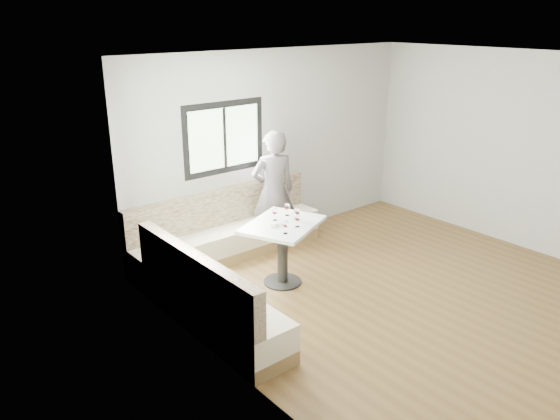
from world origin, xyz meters
name	(u,v)px	position (x,y,z in m)	size (l,w,h in m)	color
room	(402,183)	(-0.08, 0.08, 1.41)	(5.01, 5.01, 2.81)	brown
banquette	(221,260)	(-1.59, 1.63, 0.33)	(2.90, 2.80, 0.95)	olive
table	(283,238)	(-0.97, 1.15, 0.61)	(1.22, 1.11, 0.82)	black
person	(273,191)	(-0.36, 2.09, 0.87)	(0.64, 0.42, 1.75)	#514A4E
olive_ramekin	(274,224)	(-1.11, 1.14, 0.84)	(0.11, 0.11, 0.04)	white
wine_glass_a	(285,224)	(-1.16, 0.87, 0.93)	(0.08, 0.08, 0.17)	white
wine_glass_b	(297,218)	(-0.91, 0.94, 0.93)	(0.08, 0.08, 0.17)	white
wine_glass_c	(297,211)	(-0.77, 1.11, 0.93)	(0.08, 0.08, 0.17)	white
wine_glass_d	(275,212)	(-0.98, 1.28, 0.93)	(0.08, 0.08, 0.17)	white
wine_glass_e	(287,207)	(-0.75, 1.32, 0.93)	(0.08, 0.08, 0.17)	white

